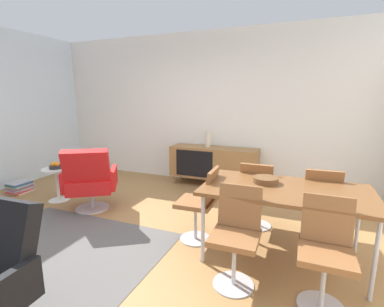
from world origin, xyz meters
The scene contains 16 objects.
ground_plane centered at (0.00, 0.00, 0.00)m, with size 8.32×8.32×0.00m, color #9E7242.
wall_back centered at (0.00, 2.60, 1.40)m, with size 6.80×0.12×2.80m, color white.
sideboard centered at (0.27, 2.30, 0.44)m, with size 1.60×0.45×0.72m.
vase_cobalt centered at (0.15, 2.30, 0.87)m, with size 0.09×0.09×0.30m.
dining_table centered at (1.65, 0.31, 0.70)m, with size 1.60×0.90×0.74m.
wooden_bowl_on_table centered at (1.44, 0.41, 0.77)m, with size 0.26×0.26×0.06m, color brown.
dining_chair_back_right centered at (2.00, 0.87, 0.47)m, with size 0.43×0.45×0.86m.
dining_chair_back_left centered at (1.29, 0.87, 0.47)m, with size 0.41×0.43×0.86m.
dining_chair_front_right centered at (2.00, -0.25, 0.47)m, with size 0.40×0.43×0.86m.
dining_chair_front_left centered at (1.29, -0.25, 0.47)m, with size 0.41×0.43×0.86m.
dining_chair_near_window centered at (0.76, 0.31, 0.47)m, with size 0.44×0.42×0.86m.
lounge_chair_red centered at (-1.01, 0.52, 0.47)m, with size 0.89×0.88×0.95m.
side_table_round centered at (-1.79, 0.65, 0.32)m, with size 0.44×0.44×0.52m.
fruit_bowl centered at (-1.79, 0.65, 0.56)m, with size 0.20×0.20×0.11m.
magazine_stack centered at (-2.72, 0.67, 0.09)m, with size 0.33×0.40×0.19m.
area_rug centered at (-0.58, -0.50, 0.00)m, with size 2.20×1.70×0.01m, color #595654.
Camera 1 is at (1.78, -2.45, 1.62)m, focal length 25.98 mm.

